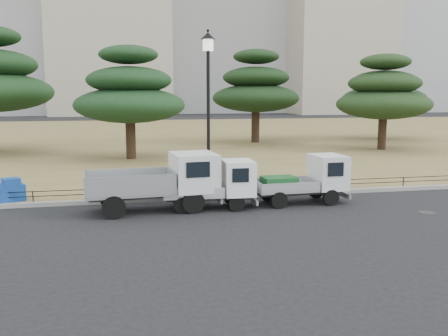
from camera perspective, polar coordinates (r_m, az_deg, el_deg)
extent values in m
plane|color=black|center=(17.14, 1.38, -5.28)|extent=(220.00, 220.00, 0.00)
cube|color=olive|center=(47.13, -7.20, 3.59)|extent=(120.00, 56.00, 0.15)
cube|color=gray|center=(19.60, -0.36, -3.27)|extent=(120.00, 0.25, 0.16)
cylinder|color=black|center=(17.14, -3.51, -3.96)|extent=(0.79, 0.22, 0.77)
cylinder|color=black|center=(18.75, -4.68, -2.89)|extent=(0.79, 0.22, 0.77)
cylinder|color=black|center=(16.76, -12.49, -4.44)|extent=(0.79, 0.22, 0.77)
cylinder|color=black|center=(18.40, -12.87, -3.30)|extent=(0.79, 0.22, 0.77)
cube|color=#2D2D30|center=(17.67, -8.25, -2.98)|extent=(4.39, 1.27, 0.14)
cube|color=gray|center=(17.50, -10.80, -1.67)|extent=(3.13, 1.93, 0.76)
cube|color=silver|center=(17.82, -3.45, -0.42)|extent=(1.65, 1.96, 1.33)
cylinder|color=black|center=(17.43, 1.48, -4.08)|extent=(0.58, 0.18, 0.57)
cylinder|color=black|center=(18.63, 0.75, -3.25)|extent=(0.58, 0.18, 0.57)
cylinder|color=black|center=(17.18, -4.79, -4.29)|extent=(0.58, 0.18, 0.57)
cylinder|color=black|center=(18.40, -5.11, -3.44)|extent=(0.58, 0.18, 0.57)
cube|color=#2D2D30|center=(17.86, -1.81, -3.33)|extent=(3.10, 0.83, 0.13)
cube|color=#B9BDC1|center=(17.75, -3.61, -2.58)|extent=(2.17, 1.38, 0.38)
cube|color=white|center=(17.91, 1.62, -1.08)|extent=(1.13, 1.45, 1.23)
cube|color=#17531C|center=(17.71, -4.29, -2.30)|extent=(1.20, 0.89, 0.42)
cylinder|color=black|center=(18.77, 12.11, -3.31)|extent=(0.61, 0.18, 0.60)
cylinder|color=black|center=(19.94, 10.46, -2.56)|extent=(0.61, 0.18, 0.60)
cylinder|color=black|center=(17.99, 6.33, -3.68)|extent=(0.61, 0.18, 0.60)
cylinder|color=black|center=(19.22, 4.97, -2.87)|extent=(0.61, 0.18, 0.60)
cube|color=#2D2D30|center=(18.94, 8.60, -2.67)|extent=(3.27, 0.85, 0.14)
cube|color=#A3A5AA|center=(18.67, 6.94, -1.95)|extent=(2.28, 1.44, 0.40)
cube|color=silver|center=(19.28, 11.79, -0.42)|extent=(1.17, 1.52, 1.27)
cube|color=#185625|center=(18.58, 6.30, -1.68)|extent=(1.26, 0.93, 0.44)
cylinder|color=black|center=(19.78, -1.76, -2.71)|extent=(0.47, 0.47, 0.17)
cylinder|color=black|center=(19.43, -1.80, 5.32)|extent=(0.13, 0.13, 5.36)
cylinder|color=white|center=(19.48, -1.84, 13.86)|extent=(0.43, 0.43, 0.43)
cone|color=black|center=(19.52, -1.85, 14.88)|extent=(0.56, 0.56, 0.27)
cylinder|color=black|center=(19.69, -0.45, -2.42)|extent=(38.00, 0.03, 0.03)
cylinder|color=black|center=(19.66, -0.45, -1.90)|extent=(38.00, 0.03, 0.03)
cylinder|color=black|center=(19.69, -0.45, -2.42)|extent=(0.04, 0.04, 0.40)
cube|color=#14439D|center=(20.15, -23.76, -2.60)|extent=(1.56, 1.37, 0.60)
cube|color=#14439D|center=(19.90, -23.18, -1.44)|extent=(0.76, 0.71, 0.26)
cylinder|color=#2D2D30|center=(18.67, 22.17, -4.75)|extent=(0.60, 0.60, 0.01)
cylinder|color=black|center=(30.70, -10.61, 3.50)|extent=(0.59, 0.59, 2.64)
ellipsoid|color=#173419|center=(30.59, -10.71, 7.06)|extent=(6.65, 6.65, 2.13)
ellipsoid|color=#173419|center=(30.60, -10.79, 9.84)|extent=(5.08, 5.08, 1.62)
ellipsoid|color=#173419|center=(30.67, -10.87, 12.61)|extent=(3.50, 3.50, 1.12)
cylinder|color=black|center=(40.48, 3.62, 5.00)|extent=(0.65, 0.65, 2.90)
ellipsoid|color=black|center=(40.40, 3.65, 7.97)|extent=(6.97, 6.97, 2.23)
ellipsoid|color=black|center=(40.42, 3.67, 10.29)|extent=(5.32, 5.32, 1.70)
ellipsoid|color=black|center=(40.50, 3.69, 12.59)|extent=(3.68, 3.68, 1.18)
cylinder|color=black|center=(36.95, 17.63, 4.04)|extent=(0.58, 0.58, 2.59)
ellipsoid|color=#1C3316|center=(36.86, 17.77, 6.94)|extent=(6.57, 6.57, 2.10)
ellipsoid|color=#1C3316|center=(36.86, 17.87, 9.20)|extent=(5.02, 5.02, 1.61)
ellipsoid|color=#1C3316|center=(36.91, 17.97, 11.46)|extent=(3.46, 3.46, 1.11)
cylinder|color=black|center=(45.46, 17.67, 4.94)|extent=(0.63, 0.63, 2.80)
ellipsoid|color=black|center=(45.39, 17.79, 7.49)|extent=(7.14, 7.14, 2.29)
ellipsoid|color=black|center=(45.40, 17.88, 9.48)|extent=(5.46, 5.46, 1.75)
ellipsoid|color=black|center=(45.46, 17.97, 11.46)|extent=(3.77, 3.77, 1.21)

